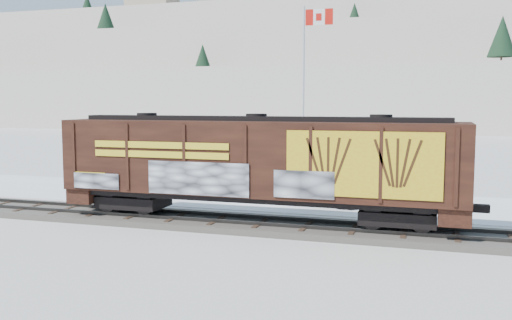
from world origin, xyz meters
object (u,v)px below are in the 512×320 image
(hopper_railcar, at_px, (256,162))
(car_white, at_px, (270,187))
(car_dark, at_px, (321,191))
(car_silver, at_px, (103,177))
(flagpole, at_px, (305,121))

(hopper_railcar, distance_m, car_white, 7.51)
(hopper_railcar, bearing_deg, car_dark, 76.38)
(hopper_railcar, relative_size, car_dark, 3.62)
(hopper_railcar, bearing_deg, car_silver, 149.21)
(car_silver, relative_size, car_white, 1.14)
(car_silver, bearing_deg, hopper_railcar, -125.30)
(car_silver, xyz_separation_m, car_white, (10.93, -0.33, -0.12))
(flagpole, relative_size, car_silver, 2.47)
(hopper_railcar, xyz_separation_m, car_silver, (-12.36, 7.36, -2.08))
(flagpole, distance_m, car_silver, 13.27)
(car_silver, xyz_separation_m, car_dark, (13.93, -0.88, -0.09))
(hopper_railcar, bearing_deg, flagpole, 93.33)
(flagpole, relative_size, car_dark, 2.39)
(car_silver, height_order, car_dark, car_silver)
(car_dark, bearing_deg, flagpole, 36.60)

